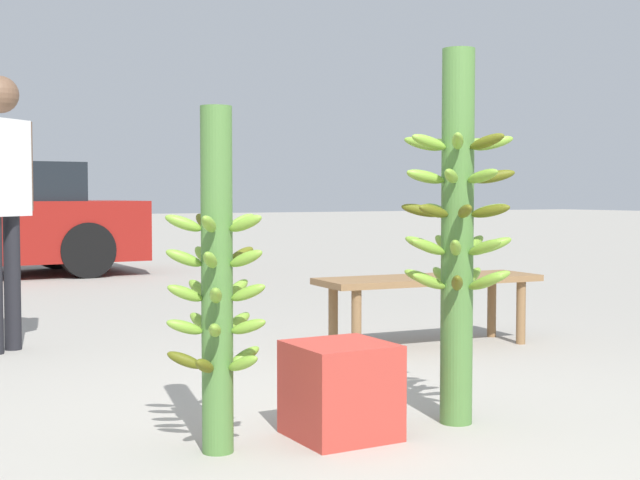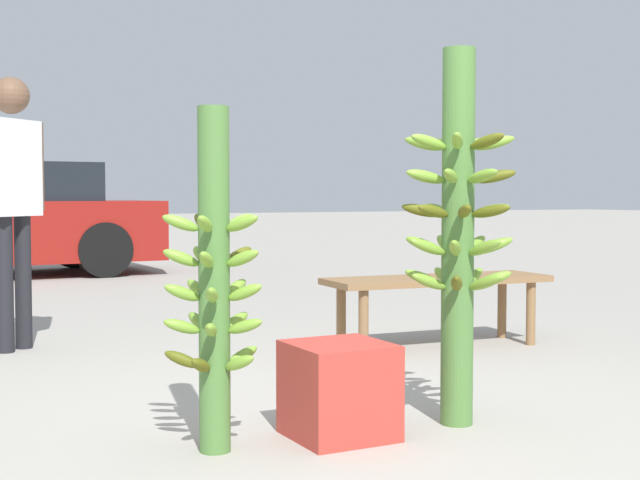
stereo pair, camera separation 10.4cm
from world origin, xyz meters
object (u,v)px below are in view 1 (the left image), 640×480
(banana_stalk_left, at_px, (217,284))
(banana_stalk_center, at_px, (457,230))
(market_bench, at_px, (429,286))
(vendor_person, at_px, (1,184))
(produce_crate, at_px, (341,390))

(banana_stalk_left, distance_m, banana_stalk_center, 1.07)
(banana_stalk_left, xyz_separation_m, market_bench, (2.07, 1.51, -0.25))
(banana_stalk_left, height_order, market_bench, banana_stalk_left)
(banana_stalk_left, xyz_separation_m, vendor_person, (-0.33, 2.63, 0.40))
(banana_stalk_left, bearing_deg, banana_stalk_center, -4.84)
(banana_stalk_center, xyz_separation_m, vendor_person, (-1.38, 2.72, 0.21))
(vendor_person, relative_size, produce_crate, 4.46)
(banana_stalk_left, relative_size, banana_stalk_center, 0.82)
(produce_crate, bearing_deg, market_bench, 44.93)
(market_bench, distance_m, produce_crate, 2.21)
(vendor_person, distance_m, produce_crate, 2.92)
(vendor_person, height_order, produce_crate, vendor_person)
(banana_stalk_center, bearing_deg, produce_crate, 174.89)
(vendor_person, relative_size, market_bench, 1.14)
(vendor_person, bearing_deg, banana_stalk_center, -103.39)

